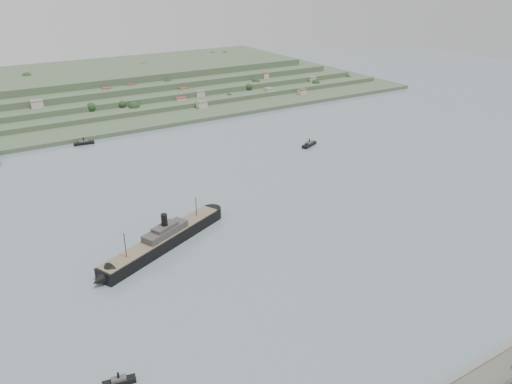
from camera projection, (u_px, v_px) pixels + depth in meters
ground at (260, 227)px, 313.36m from camera, size 1400.00×1400.00×0.00m
far_peninsula at (113, 87)px, 626.91m from camera, size 760.00×309.00×30.00m
steamship at (161, 242)px, 287.87m from camera, size 95.99×51.54×24.55m
tugboat at (119, 381)px, 194.94m from camera, size 13.29×5.89×5.79m
ferry_west at (84, 143)px, 459.62m from camera, size 18.47×6.86×6.77m
ferry_east at (309, 144)px, 455.41m from camera, size 19.49×12.70×7.13m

